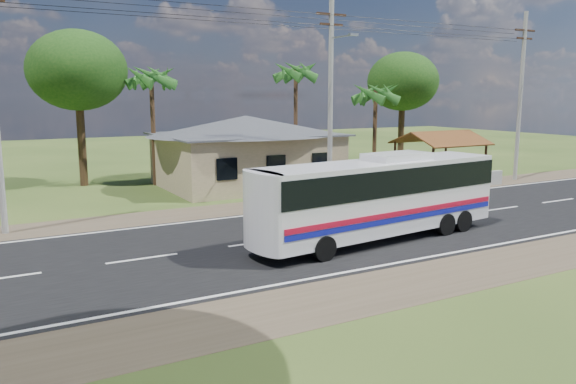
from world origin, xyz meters
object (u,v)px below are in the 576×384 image
(waiting_shed, at_px, (440,140))
(coach_bus, at_px, (380,191))
(person, at_px, (401,185))
(motorcycle, at_px, (429,188))

(waiting_shed, relative_size, coach_bus, 0.47)
(waiting_shed, bearing_deg, person, -149.59)
(coach_bus, relative_size, person, 7.22)
(waiting_shed, height_order, person, waiting_shed)
(coach_bus, height_order, person, coach_bus)
(waiting_shed, bearing_deg, coach_bus, -141.72)
(waiting_shed, xyz_separation_m, person, (-6.48, -3.80, -1.96))
(waiting_shed, height_order, coach_bus, coach_bus)
(coach_bus, xyz_separation_m, motorcycle, (8.79, 6.65, -1.51))
(motorcycle, bearing_deg, coach_bus, 134.93)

